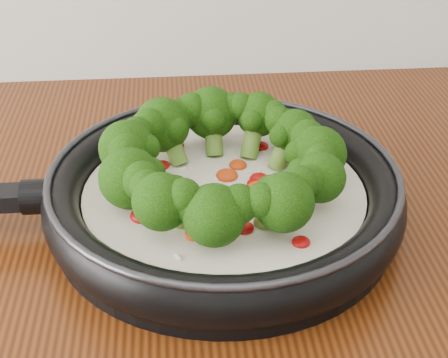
{
  "coord_description": "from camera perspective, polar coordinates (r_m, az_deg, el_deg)",
  "views": [
    {
      "loc": [
        -0.01,
        0.55,
        1.3
      ],
      "look_at": [
        0.04,
        1.11,
        0.95
      ],
      "focal_mm": 53.15,
      "sensor_mm": 36.0,
      "label": 1
    }
  ],
  "objects": [
    {
      "name": "skillet",
      "position": [
        0.67,
        -0.38,
        -0.66
      ],
      "size": [
        0.56,
        0.36,
        0.11
      ],
      "color": "black",
      "rests_on": "counter"
    }
  ]
}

